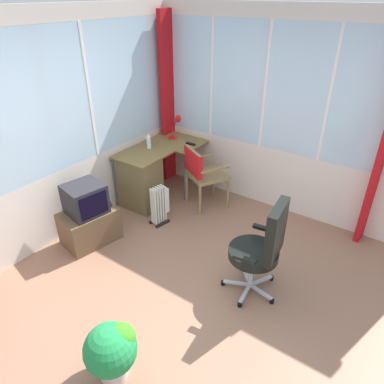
{
  "coord_description": "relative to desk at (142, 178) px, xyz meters",
  "views": [
    {
      "loc": [
        -2.03,
        -1.43,
        2.73
      ],
      "look_at": [
        0.8,
        0.55,
        0.74
      ],
      "focal_mm": 32.98,
      "sensor_mm": 36.0,
      "label": 1
    }
  ],
  "objects": [
    {
      "name": "desk_lamp",
      "position": [
        0.83,
        -0.02,
        0.58
      ],
      "size": [
        0.23,
        0.2,
        0.35
      ],
      "color": "red",
      "rests_on": "desk"
    },
    {
      "name": "desk",
      "position": [
        0.0,
        0.0,
        0.0
      ],
      "size": [
        1.29,
        0.77,
        0.77
      ],
      "color": "olive",
      "rests_on": "ground"
    },
    {
      "name": "tv_on_stand",
      "position": [
        -1.03,
        -0.05,
        -0.07
      ],
      "size": [
        0.71,
        0.56,
        0.78
      ],
      "color": "brown",
      "rests_on": "ground"
    },
    {
      "name": "office_chair",
      "position": [
        -0.62,
        -2.13,
        0.18
      ],
      "size": [
        0.61,
        0.57,
        1.07
      ],
      "color": "#B7B7BF",
      "rests_on": "ground"
    },
    {
      "name": "east_window_panel",
      "position": [
        1.05,
        -1.67,
        0.89
      ],
      "size": [
        0.07,
        4.0,
        2.62
      ],
      "color": "silver",
      "rests_on": "ground"
    },
    {
      "name": "tv_remote",
      "position": [
        0.7,
        -0.34,
        0.37
      ],
      "size": [
        0.05,
        0.15,
        0.02
      ],
      "primitive_type": "cube",
      "rotation": [
        0.0,
        0.0,
        -0.01
      ],
      "color": "black",
      "rests_on": "desk"
    },
    {
      "name": "wooden_armchair",
      "position": [
        0.42,
        -0.69,
        0.16
      ],
      "size": [
        0.66,
        0.66,
        0.89
      ],
      "color": "olive",
      "rests_on": "ground"
    },
    {
      "name": "ground",
      "position": [
        -1.18,
        -1.67,
        -0.44
      ],
      "size": [
        5.4,
        5.0,
        0.06
      ],
      "primitive_type": "cube",
      "color": "#8D634B"
    },
    {
      "name": "space_heater",
      "position": [
        -0.22,
        -0.5,
        -0.14
      ],
      "size": [
        0.28,
        0.21,
        0.54
      ],
      "color": "silver",
      "rests_on": "ground"
    },
    {
      "name": "curtain_corner",
      "position": [
        0.92,
        0.23,
        0.84
      ],
      "size": [
        0.3,
        0.07,
        2.52
      ],
      "primitive_type": "cube",
      "rotation": [
        0.0,
        0.0,
        -0.01
      ],
      "color": "#B41319",
      "rests_on": "ground"
    },
    {
      "name": "spray_bottle",
      "position": [
        0.26,
        0.07,
        0.46
      ],
      "size": [
        0.06,
        0.06,
        0.22
      ],
      "color": "silver",
      "rests_on": "desk"
    },
    {
      "name": "north_window_panel",
      "position": [
        -1.18,
        0.36,
        0.89
      ],
      "size": [
        4.4,
        0.07,
        2.62
      ],
      "color": "silver",
      "rests_on": "ground"
    },
    {
      "name": "potted_plant",
      "position": [
        -2.12,
        -1.58,
        -0.11
      ],
      "size": [
        0.42,
        0.42,
        0.52
      ],
      "color": "beige",
      "rests_on": "ground"
    }
  ]
}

